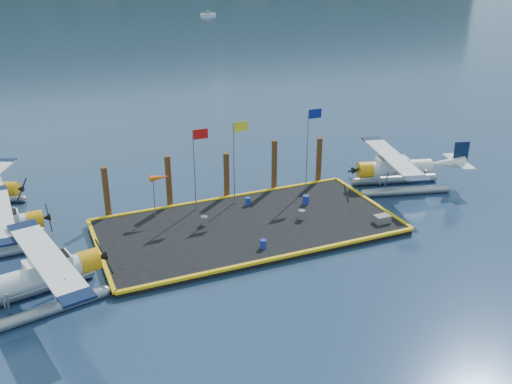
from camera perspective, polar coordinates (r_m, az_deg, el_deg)
ground at (r=39.37m, az=-0.82°, el=-3.80°), size 4000.00×4000.00×0.00m
dock at (r=39.28m, az=-0.82°, el=-3.54°), size 20.00×10.00×0.40m
dock_bumpers at (r=39.16m, az=-0.82°, el=-3.16°), size 20.25×10.25×0.18m
seaplane_a at (r=32.81m, az=-20.65°, el=-8.05°), size 9.57×10.41×3.68m
seaplane_d at (r=46.82m, az=13.88°, el=2.13°), size 9.81×10.59×3.76m
drum_0 at (r=39.19m, az=-5.17°, el=-2.87°), size 0.45×0.45×0.63m
drum_1 at (r=39.97m, az=4.59°, el=-2.28°), size 0.48×0.48×0.67m
drum_3 at (r=36.06m, az=0.73°, el=-5.22°), size 0.41×0.41×0.58m
drum_4 at (r=42.40m, az=5.01°, el=-0.78°), size 0.47×0.47×0.67m
drum_5 at (r=42.12m, az=-0.80°, el=-0.93°), size 0.40×0.40×0.56m
crate at (r=40.34m, az=12.49°, el=-2.65°), size 1.06×0.71×0.53m
flagpole_red at (r=40.25m, az=-5.96°, el=3.48°), size 1.14×0.08×6.00m
flagpole_yellow at (r=41.15m, az=-1.98°, el=4.19°), size 1.14×0.08×6.20m
flagpole_blue at (r=43.52m, az=5.41°, el=5.39°), size 1.14×0.08×6.50m
windsock at (r=39.99m, az=-9.62°, el=1.35°), size 1.40×0.44×3.12m
piling_0 at (r=41.33m, az=-14.72°, el=-0.21°), size 0.44×0.44×4.00m
piling_1 at (r=42.07m, az=-8.71°, el=0.86°), size 0.44×0.44×4.20m
piling_2 at (r=43.38m, az=-2.96°, el=1.50°), size 0.44×0.44×3.80m
piling_3 at (r=44.73m, az=1.84°, el=2.54°), size 0.44×0.44×4.30m
piling_4 at (r=46.53m, az=6.31°, el=3.02°), size 0.44×0.44×4.00m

